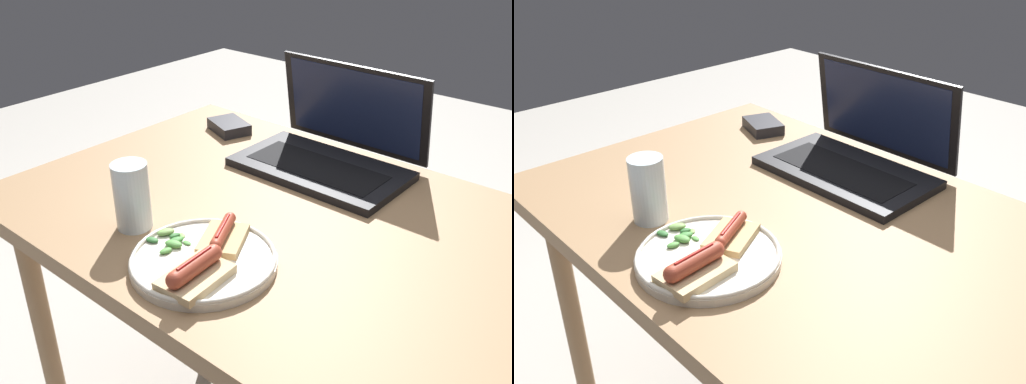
# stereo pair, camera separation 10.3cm
# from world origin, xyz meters

# --- Properties ---
(desk) EXTENTS (1.09, 0.73, 0.71)m
(desk) POSITION_xyz_m (0.00, 0.00, 0.64)
(desk) COLOR #93704C
(desk) RESTS_ON ground_plane
(laptop) EXTENTS (0.37, 0.25, 0.22)m
(laptop) POSITION_xyz_m (-0.05, 0.23, 0.75)
(laptop) COLOR black
(laptop) RESTS_ON desk
(plate) EXTENTS (0.24, 0.24, 0.02)m
(plate) POSITION_xyz_m (0.01, -0.21, 0.72)
(plate) COLOR silver
(plate) RESTS_ON desk
(sausage_toast_left) EXTENTS (0.11, 0.12, 0.03)m
(sausage_toast_left) POSITION_xyz_m (0.00, -0.16, 0.74)
(sausage_toast_left) COLOR tan
(sausage_toast_left) RESTS_ON plate
(sausage_toast_middle) EXTENTS (0.08, 0.12, 0.04)m
(sausage_toast_middle) POSITION_xyz_m (0.04, -0.27, 0.74)
(sausage_toast_middle) COLOR #D6B784
(sausage_toast_middle) RESTS_ON plate
(salad_pile) EXTENTS (0.07, 0.07, 0.01)m
(salad_pile) POSITION_xyz_m (-0.07, -0.22, 0.73)
(salad_pile) COLOR #387A33
(salad_pile) RESTS_ON plate
(drinking_glass) EXTENTS (0.06, 0.06, 0.13)m
(drinking_glass) POSITION_xyz_m (-0.17, -0.21, 0.77)
(drinking_glass) COLOR silver
(drinking_glass) RESTS_ON desk
(external_drive) EXTENTS (0.12, 0.11, 0.03)m
(external_drive) POSITION_xyz_m (-0.36, 0.25, 0.73)
(external_drive) COLOR #232328
(external_drive) RESTS_ON desk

